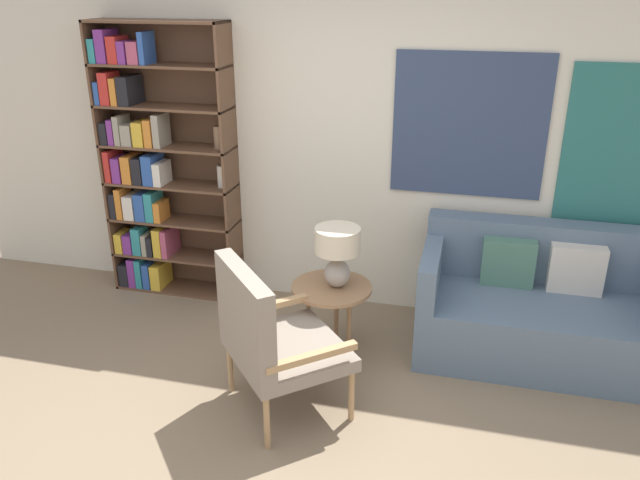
{
  "coord_description": "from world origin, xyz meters",
  "views": [
    {
      "loc": [
        1.05,
        -2.47,
        2.43
      ],
      "look_at": [
        0.14,
        1.08,
        0.9
      ],
      "focal_mm": 35.0,
      "sensor_mm": 36.0,
      "label": 1
    }
  ],
  "objects_px": {
    "couch": "(538,308)",
    "side_table": "(332,293)",
    "armchair": "(267,333)",
    "table_lamp": "(337,249)",
    "bookshelf": "(153,169)"
  },
  "relations": [
    {
      "from": "couch",
      "to": "side_table",
      "type": "height_order",
      "value": "couch"
    },
    {
      "from": "side_table",
      "to": "armchair",
      "type": "bearing_deg",
      "value": -107.5
    },
    {
      "from": "armchair",
      "to": "couch",
      "type": "height_order",
      "value": "armchair"
    },
    {
      "from": "side_table",
      "to": "table_lamp",
      "type": "xyz_separation_m",
      "value": [
        0.03,
        0.01,
        0.32
      ]
    },
    {
      "from": "armchair",
      "to": "couch",
      "type": "distance_m",
      "value": 1.95
    },
    {
      "from": "bookshelf",
      "to": "side_table",
      "type": "xyz_separation_m",
      "value": [
        1.62,
        -0.68,
        -0.56
      ]
    },
    {
      "from": "bookshelf",
      "to": "armchair",
      "type": "xyz_separation_m",
      "value": [
        1.4,
        -1.37,
        -0.5
      ]
    },
    {
      "from": "armchair",
      "to": "table_lamp",
      "type": "bearing_deg",
      "value": 70.16
    },
    {
      "from": "side_table",
      "to": "table_lamp",
      "type": "bearing_deg",
      "value": 15.36
    },
    {
      "from": "couch",
      "to": "table_lamp",
      "type": "distance_m",
      "value": 1.47
    },
    {
      "from": "bookshelf",
      "to": "couch",
      "type": "xyz_separation_m",
      "value": [
        2.99,
        -0.26,
        -0.71
      ]
    },
    {
      "from": "bookshelf",
      "to": "table_lamp",
      "type": "bearing_deg",
      "value": -21.92
    },
    {
      "from": "couch",
      "to": "table_lamp",
      "type": "height_order",
      "value": "table_lamp"
    },
    {
      "from": "side_table",
      "to": "table_lamp",
      "type": "height_order",
      "value": "table_lamp"
    },
    {
      "from": "couch",
      "to": "table_lamp",
      "type": "relative_size",
      "value": 3.85
    }
  ]
}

